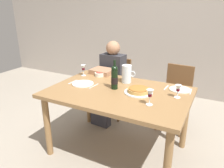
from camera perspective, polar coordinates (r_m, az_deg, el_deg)
name	(u,v)px	position (r m, az deg, el deg)	size (l,w,h in m)	color
ground_plane	(118,150)	(2.72, 1.49, -16.86)	(8.00, 8.00, 0.00)	gray
back_wall	(170,19)	(4.21, 15.06, 16.26)	(8.00, 0.10, 2.80)	#A3998E
dining_table	(118,99)	(2.38, 1.63, -3.89)	(1.50, 1.00, 0.76)	olive
wine_bottle	(115,77)	(2.36, 0.66, 1.82)	(0.07, 0.07, 0.32)	black
water_pitcher	(127,75)	(2.57, 3.88, 2.40)	(0.17, 0.11, 0.21)	silver
baked_tart	(139,90)	(2.30, 6.98, -1.64)	(0.30, 0.30, 0.06)	silver
salad_bowl	(100,74)	(2.83, -3.26, 2.68)	(0.13, 0.13, 0.06)	silver
wine_glass_left_diner	(83,68)	(2.85, -7.54, 4.18)	(0.07, 0.07, 0.14)	silver
wine_glass_right_diner	(150,94)	(2.01, 9.92, -2.60)	(0.07, 0.07, 0.15)	silver
wine_glass_centre	(178,89)	(2.24, 16.97, -1.22)	(0.06, 0.06, 0.13)	silver
dinner_plate_left_setting	(180,89)	(2.48, 17.43, -1.39)	(0.23, 0.23, 0.01)	silver
dinner_plate_right_setting	(83,84)	(2.56, -7.60, 0.11)	(0.25, 0.25, 0.01)	white
fork_left_setting	(166,88)	(2.50, 14.07, -0.90)	(0.16, 0.01, 0.01)	silver
knife_left_setting	(191,92)	(2.46, 20.01, -1.89)	(0.18, 0.01, 0.01)	silver
knife_right_setting	(94,86)	(2.48, -4.75, -0.51)	(0.18, 0.01, 0.01)	silver
spoon_right_setting	(73,82)	(2.65, -10.27, 0.54)	(0.16, 0.01, 0.01)	silver
chair_left	(117,83)	(3.35, 1.28, 0.25)	(0.43, 0.43, 0.87)	brown
diner_left	(109,80)	(3.12, -0.83, 1.05)	(0.35, 0.52, 1.16)	#2D2D33
chair_right	(176,93)	(3.10, 16.51, -2.29)	(0.43, 0.43, 0.87)	brown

